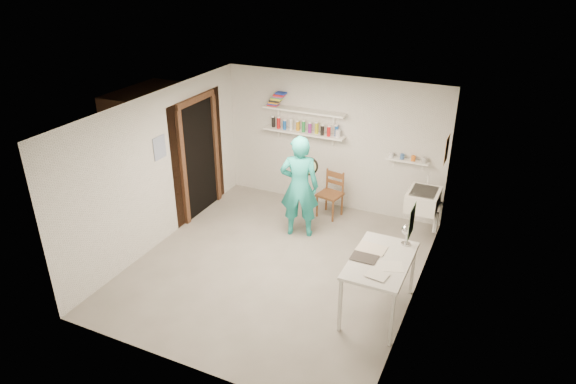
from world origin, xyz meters
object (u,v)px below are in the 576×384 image
at_px(work_table, 378,286).
at_px(desk_lamp, 407,230).
at_px(man, 299,187).
at_px(wall_clock, 309,166).
at_px(wooden_chair, 330,195).
at_px(belfast_sink, 423,200).

relative_size(work_table, desk_lamp, 8.00).
height_order(man, wall_clock, man).
bearing_deg(wooden_chair, wall_clock, -95.16).
height_order(wall_clock, desk_lamp, wall_clock).
xyz_separation_m(man, wall_clock, (0.07, 0.21, 0.29)).
distance_m(belfast_sink, man, 1.96).
relative_size(man, work_table, 1.43).
height_order(man, work_table, man).
bearing_deg(work_table, man, 140.78).
distance_m(wall_clock, wooden_chair, 0.95).
bearing_deg(belfast_sink, desk_lamp, -86.89).
height_order(belfast_sink, wall_clock, wall_clock).
relative_size(wooden_chair, desk_lamp, 5.50).
bearing_deg(desk_lamp, wooden_chair, 134.40).
distance_m(work_table, desk_lamp, 0.81).
relative_size(belfast_sink, wall_clock, 1.95).
bearing_deg(wall_clock, wooden_chair, 55.93).
bearing_deg(wooden_chair, work_table, -44.77).
bearing_deg(man, work_table, 123.04).
bearing_deg(work_table, desk_lamp, 67.58).
relative_size(wall_clock, desk_lamp, 2.05).
distance_m(man, wall_clock, 0.36).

